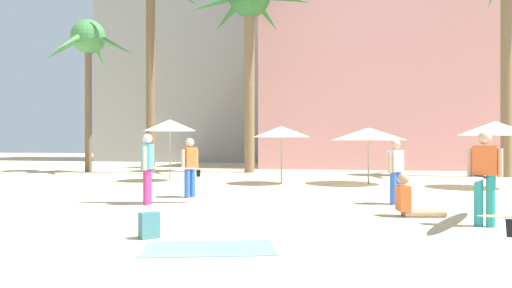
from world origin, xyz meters
The scene contains 16 objects.
ground centered at (0.00, 0.00, 0.00)m, with size 120.00×120.00×0.00m, color beige.
hotel_pink centered at (9.78, 27.67, 6.16)m, with size 25.59×10.83×12.31m, color pink.
hotel_tower_gray centered at (-10.67, 36.21, 13.05)m, with size 16.07×10.91×26.10m, color gray.
palm_tree_center centered at (-11.36, 17.79, 6.68)m, with size 5.29×5.22×8.09m.
palm_tree_right centered at (-2.85, 19.00, 8.40)m, with size 6.29×6.19×10.32m.
cafe_umbrella_0 centered at (-0.29, 12.57, 1.96)m, with size 2.17×2.17×2.17m.
cafe_umbrella_1 centered at (2.91, 13.07, 1.87)m, with size 2.78×2.78×2.11m.
cafe_umbrella_2 centered at (7.05, 12.35, 2.03)m, with size 2.41×2.41×2.28m.
cafe_umbrella_3 centered at (-4.85, 12.97, 2.25)m, with size 2.11×2.11×2.48m.
beach_towel centered at (0.15, 1.83, 0.01)m, with size 1.88×1.00×0.01m, color #6684E0.
backpack centered at (-1.01, 2.36, 0.20)m, with size 0.35×0.35×0.42m.
person_mid_right centered at (-2.75, 6.27, 0.94)m, with size 2.96×1.05×1.76m.
person_far_left centered at (4.57, 4.64, 0.93)m, with size 1.60×2.95×1.74m.
person_near_left centered at (-2.22, 7.80, 0.91)m, with size 0.38×0.58×1.67m.
person_mid_center centered at (3.30, 7.39, 0.88)m, with size 0.46×0.53×1.61m.
person_mid_left centered at (3.43, 5.47, 0.31)m, with size 1.01×0.55×0.90m.
Camera 1 is at (2.08, -4.56, 1.52)m, focal length 32.42 mm.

